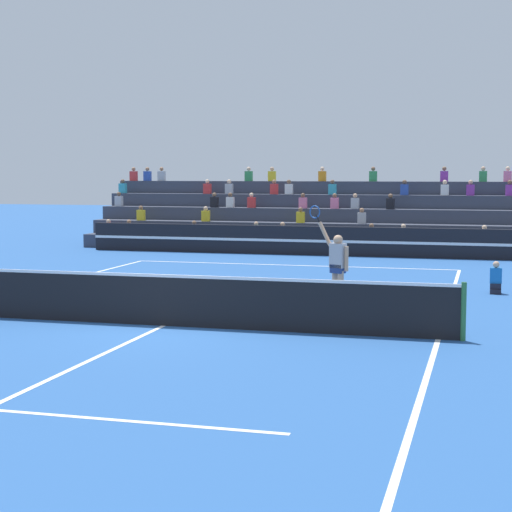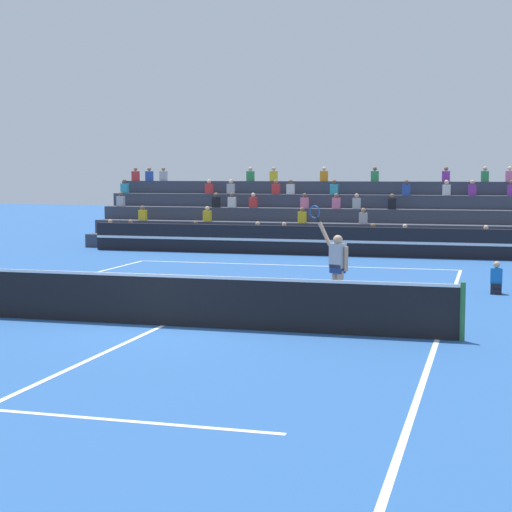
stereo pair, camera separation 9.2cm
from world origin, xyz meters
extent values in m
plane|color=#285699|center=(0.00, 0.00, 0.00)|extent=(120.00, 120.00, 0.00)
cube|color=white|center=(0.00, 11.90, 0.00)|extent=(11.00, 0.10, 0.01)
cube|color=white|center=(5.50, 0.00, 0.00)|extent=(0.10, 23.80, 0.01)
cube|color=white|center=(0.00, 6.43, 0.00)|extent=(8.25, 0.10, 0.01)
cube|color=white|center=(0.00, 0.00, 0.00)|extent=(0.10, 12.85, 0.01)
cylinder|color=#2D6B38|center=(5.95, 0.00, 0.55)|extent=(0.10, 0.10, 1.10)
cube|color=black|center=(0.00, 0.00, 0.50)|extent=(11.90, 0.02, 1.00)
cube|color=white|center=(0.00, 0.00, 1.03)|extent=(11.90, 0.04, 0.06)
cube|color=black|center=(0.00, 15.61, 0.55)|extent=(18.00, 0.24, 1.10)
cube|color=white|center=(0.00, 15.48, 0.55)|extent=(18.00, 0.02, 0.10)
cube|color=#383D4C|center=(0.00, 16.88, 0.28)|extent=(20.01, 0.95, 0.55)
cube|color=#2D4CA5|center=(-5.20, 16.71, 0.77)|extent=(0.32, 0.22, 0.44)
sphere|color=brown|center=(-5.20, 16.71, 1.09)|extent=(0.18, 0.18, 0.18)
cube|color=#B2B2B7|center=(3.24, 16.71, 0.77)|extent=(0.32, 0.22, 0.44)
sphere|color=beige|center=(3.24, 16.71, 1.09)|extent=(0.18, 0.18, 0.18)
cube|color=silver|center=(-1.50, 16.71, 0.77)|extent=(0.32, 0.22, 0.44)
sphere|color=tan|center=(-1.50, 16.71, 1.09)|extent=(0.18, 0.18, 0.18)
cube|color=#B2B2B7|center=(2.02, 16.71, 0.77)|extent=(0.32, 0.22, 0.44)
sphere|color=brown|center=(2.02, 16.71, 1.09)|extent=(0.18, 0.18, 0.18)
cube|color=#B2B2B7|center=(-8.06, 16.71, 0.77)|extent=(0.32, 0.22, 0.44)
sphere|color=#9E7051|center=(-8.06, 16.71, 1.09)|extent=(0.18, 0.18, 0.18)
cube|color=silver|center=(6.22, 16.71, 0.77)|extent=(0.32, 0.22, 0.44)
sphere|color=beige|center=(6.22, 16.71, 1.09)|extent=(0.18, 0.18, 0.18)
cube|color=red|center=(-8.99, 16.71, 0.77)|extent=(0.32, 0.22, 0.44)
sphere|color=tan|center=(-8.99, 16.71, 1.09)|extent=(0.18, 0.18, 0.18)
cube|color=teal|center=(-2.58, 16.71, 0.77)|extent=(0.32, 0.22, 0.44)
sphere|color=tan|center=(-2.58, 16.71, 1.09)|extent=(0.18, 0.18, 0.18)
cube|color=#383D4C|center=(0.00, 17.83, 0.55)|extent=(20.01, 0.95, 1.10)
cube|color=yellow|center=(-7.92, 17.66, 1.32)|extent=(0.32, 0.22, 0.44)
sphere|color=brown|center=(-7.92, 17.66, 1.64)|extent=(0.18, 0.18, 0.18)
cube|color=#B2B2B7|center=(1.50, 17.66, 1.32)|extent=(0.32, 0.22, 0.44)
sphere|color=#9E7051|center=(1.50, 17.66, 1.64)|extent=(0.18, 0.18, 0.18)
cube|color=yellow|center=(-5.02, 17.66, 1.32)|extent=(0.32, 0.22, 0.44)
sphere|color=beige|center=(-5.02, 17.66, 1.64)|extent=(0.18, 0.18, 0.18)
cube|color=yellow|center=(-0.98, 17.66, 1.32)|extent=(0.32, 0.22, 0.44)
sphere|color=brown|center=(-0.98, 17.66, 1.64)|extent=(0.18, 0.18, 0.18)
cube|color=#383D4C|center=(0.00, 18.78, 0.83)|extent=(20.01, 0.95, 1.65)
cube|color=black|center=(2.52, 18.61, 1.87)|extent=(0.32, 0.22, 0.44)
sphere|color=brown|center=(2.52, 18.61, 2.19)|extent=(0.18, 0.18, 0.18)
cube|color=#B2B2B7|center=(1.09, 18.61, 1.87)|extent=(0.32, 0.22, 0.44)
sphere|color=tan|center=(1.09, 18.61, 2.19)|extent=(0.18, 0.18, 0.18)
cube|color=pink|center=(0.24, 18.61, 1.87)|extent=(0.32, 0.22, 0.44)
sphere|color=brown|center=(0.24, 18.61, 2.19)|extent=(0.18, 0.18, 0.18)
cube|color=black|center=(-4.94, 18.61, 1.87)|extent=(0.32, 0.22, 0.44)
sphere|color=brown|center=(-4.94, 18.61, 2.19)|extent=(0.18, 0.18, 0.18)
cube|color=pink|center=(-1.09, 18.61, 1.87)|extent=(0.32, 0.22, 0.44)
sphere|color=brown|center=(-1.09, 18.61, 2.19)|extent=(0.18, 0.18, 0.18)
cube|color=red|center=(-3.30, 18.61, 1.87)|extent=(0.32, 0.22, 0.44)
sphere|color=beige|center=(-3.30, 18.61, 2.19)|extent=(0.18, 0.18, 0.18)
cube|color=silver|center=(-4.24, 18.61, 1.87)|extent=(0.32, 0.22, 0.44)
sphere|color=brown|center=(-4.24, 18.61, 2.19)|extent=(0.18, 0.18, 0.18)
cube|color=#B2B2B7|center=(-9.36, 18.61, 1.87)|extent=(0.32, 0.22, 0.44)
sphere|color=brown|center=(-9.36, 18.61, 2.19)|extent=(0.18, 0.18, 0.18)
cube|color=#383D4C|center=(0.00, 19.73, 1.10)|extent=(20.01, 0.95, 2.20)
cube|color=red|center=(-2.55, 19.56, 2.42)|extent=(0.32, 0.22, 0.44)
sphere|color=#9E7051|center=(-2.55, 19.56, 2.74)|extent=(0.18, 0.18, 0.18)
cube|color=#B2B2B7|center=(-4.58, 19.56, 2.42)|extent=(0.32, 0.22, 0.44)
sphere|color=beige|center=(-4.58, 19.56, 2.74)|extent=(0.18, 0.18, 0.18)
cube|color=red|center=(-5.58, 19.56, 2.42)|extent=(0.32, 0.22, 0.44)
sphere|color=beige|center=(-5.58, 19.56, 2.74)|extent=(0.18, 0.18, 0.18)
cube|color=purple|center=(7.15, 19.56, 2.42)|extent=(0.32, 0.22, 0.44)
sphere|color=brown|center=(7.15, 19.56, 2.74)|extent=(0.18, 0.18, 0.18)
cube|color=teal|center=(-0.02, 19.56, 2.42)|extent=(0.32, 0.22, 0.44)
sphere|color=brown|center=(-0.02, 19.56, 2.74)|extent=(0.18, 0.18, 0.18)
cube|color=teal|center=(-9.60, 19.56, 2.42)|extent=(0.32, 0.22, 0.44)
sphere|color=brown|center=(-9.60, 19.56, 2.74)|extent=(0.18, 0.18, 0.18)
cube|color=#2D4CA5|center=(2.99, 19.56, 2.42)|extent=(0.32, 0.22, 0.44)
sphere|color=brown|center=(2.99, 19.56, 2.74)|extent=(0.18, 0.18, 0.18)
cube|color=purple|center=(5.63, 19.56, 2.42)|extent=(0.32, 0.22, 0.44)
sphere|color=tan|center=(5.63, 19.56, 2.74)|extent=(0.18, 0.18, 0.18)
cube|color=silver|center=(-1.90, 19.56, 2.42)|extent=(0.32, 0.22, 0.44)
sphere|color=brown|center=(-1.90, 19.56, 2.74)|extent=(0.18, 0.18, 0.18)
cube|color=silver|center=(4.61, 19.56, 2.42)|extent=(0.32, 0.22, 0.44)
sphere|color=beige|center=(4.61, 19.56, 2.74)|extent=(0.18, 0.18, 0.18)
cube|color=#383D4C|center=(0.00, 20.68, 1.38)|extent=(20.01, 0.95, 2.75)
cube|color=purple|center=(4.53, 20.51, 2.97)|extent=(0.32, 0.22, 0.44)
sphere|color=brown|center=(4.53, 20.51, 3.29)|extent=(0.18, 0.18, 0.18)
cube|color=red|center=(-9.47, 20.51, 2.97)|extent=(0.32, 0.22, 0.44)
sphere|color=#9E7051|center=(-9.47, 20.51, 3.29)|extent=(0.18, 0.18, 0.18)
cube|color=#338C4C|center=(6.10, 20.51, 2.97)|extent=(0.32, 0.22, 0.44)
sphere|color=tan|center=(6.10, 20.51, 3.29)|extent=(0.18, 0.18, 0.18)
cube|color=#338C4C|center=(-3.96, 20.51, 2.97)|extent=(0.32, 0.22, 0.44)
sphere|color=beige|center=(-3.96, 20.51, 3.29)|extent=(0.18, 0.18, 0.18)
cube|color=orange|center=(-0.64, 20.51, 2.97)|extent=(0.32, 0.22, 0.44)
sphere|color=beige|center=(-0.64, 20.51, 3.29)|extent=(0.18, 0.18, 0.18)
cube|color=#2D4CA5|center=(-8.78, 20.51, 2.97)|extent=(0.32, 0.22, 0.44)
sphere|color=#9E7051|center=(-8.78, 20.51, 3.29)|extent=(0.18, 0.18, 0.18)
cube|color=#338C4C|center=(1.56, 20.51, 2.97)|extent=(0.32, 0.22, 0.44)
sphere|color=brown|center=(1.56, 20.51, 3.29)|extent=(0.18, 0.18, 0.18)
cube|color=yellow|center=(-2.89, 20.51, 2.97)|extent=(0.32, 0.22, 0.44)
sphere|color=tan|center=(-2.89, 20.51, 3.29)|extent=(0.18, 0.18, 0.18)
cube|color=pink|center=(7.08, 20.51, 2.97)|extent=(0.32, 0.22, 0.44)
sphere|color=beige|center=(7.08, 20.51, 3.29)|extent=(0.18, 0.18, 0.18)
cube|color=#B2B2B7|center=(-8.09, 20.51, 2.97)|extent=(0.32, 0.22, 0.44)
sphere|color=#9E7051|center=(-8.09, 20.51, 3.29)|extent=(0.18, 0.18, 0.18)
cube|color=black|center=(6.58, 6.64, 0.06)|extent=(0.28, 0.36, 0.12)
cube|color=black|center=(6.58, 6.64, 0.18)|extent=(0.28, 0.24, 0.18)
cube|color=#1966B2|center=(6.58, 6.64, 0.47)|extent=(0.30, 0.18, 0.40)
sphere|color=tan|center=(6.58, 6.64, 0.76)|extent=(0.17, 0.17, 0.17)
cylinder|color=tan|center=(3.15, 2.96, 0.45)|extent=(0.14, 0.14, 0.90)
cylinder|color=tan|center=(2.99, 3.13, 0.45)|extent=(0.14, 0.14, 0.90)
cube|color=navy|center=(3.07, 3.02, 0.94)|extent=(0.38, 0.32, 0.20)
cube|color=#B2B2B7|center=(3.07, 3.02, 1.24)|extent=(0.41, 0.34, 0.56)
sphere|color=tan|center=(3.07, 3.02, 1.60)|extent=(0.22, 0.22, 0.22)
cube|color=white|center=(3.13, 2.92, 0.04)|extent=(0.22, 0.29, 0.09)
cube|color=white|center=(2.97, 3.09, 0.04)|extent=(0.22, 0.29, 0.09)
cylinder|color=tan|center=(3.28, 2.91, 1.18)|extent=(0.09, 0.09, 0.56)
cylinder|color=tan|center=(2.73, 3.19, 1.72)|extent=(0.39, 0.25, 0.56)
cylinder|color=black|center=(2.55, 3.28, 2.06)|extent=(0.14, 0.09, 0.20)
torus|color=#1E4C99|center=(2.47, 3.32, 2.21)|extent=(0.39, 0.21, 0.42)
sphere|color=#C6DB33|center=(2.49, 6.13, 0.03)|extent=(0.07, 0.07, 0.07)
camera|label=1|loc=(6.34, -16.13, 3.11)|focal=60.00mm
camera|label=2|loc=(6.43, -16.11, 3.11)|focal=60.00mm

